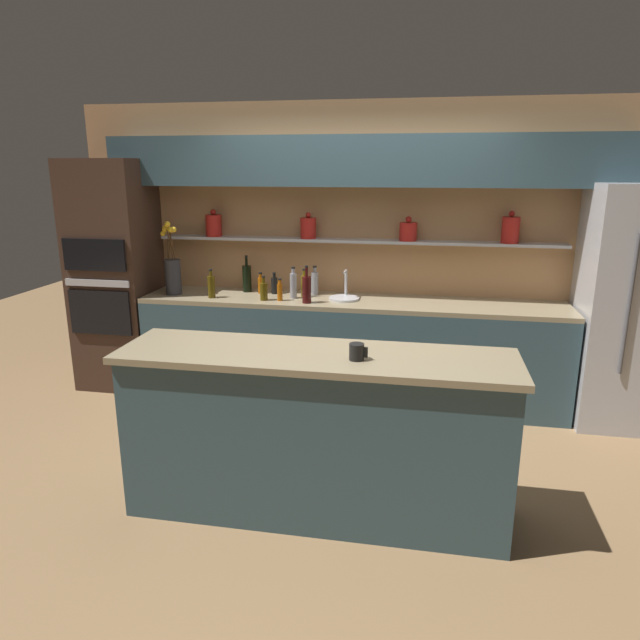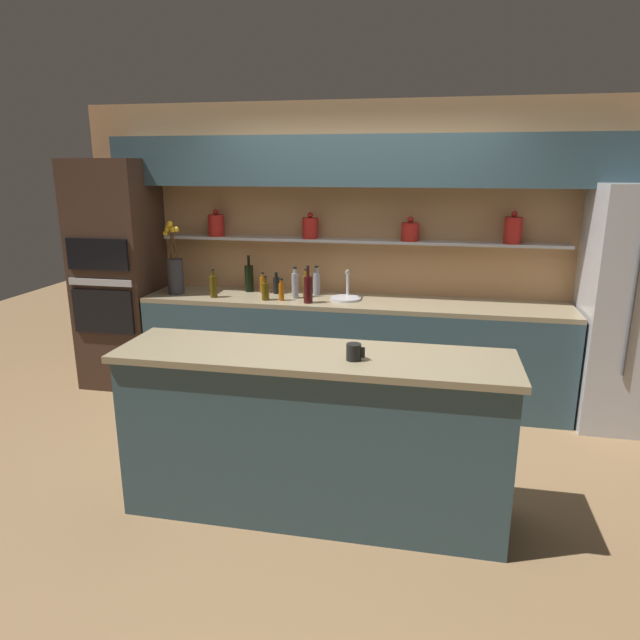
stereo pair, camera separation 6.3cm
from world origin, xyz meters
name	(u,v)px [view 2 (the right image)]	position (x,y,z in m)	size (l,w,h in m)	color
ground_plane	(330,466)	(0.00, 0.00, 0.00)	(12.00, 12.00, 0.00)	olive
back_wall_unit	(362,224)	(0.00, 1.53, 1.55)	(5.20, 0.44, 2.60)	tan
back_counter_unit	(351,350)	(-0.03, 1.24, 0.46)	(3.70, 0.62, 0.92)	#334C56
island_counter	(313,434)	(0.00, -0.54, 0.51)	(2.29, 0.61, 1.02)	#334C56
refrigerator	(634,309)	(2.22, 1.20, 0.96)	(0.77, 0.73, 1.93)	#B7B7BC
oven_tower	(119,275)	(-2.25, 1.24, 1.06)	(0.70, 0.64, 2.11)	#3D281E
flower_vase	(175,271)	(-1.65, 1.17, 1.13)	(0.17, 0.14, 0.66)	#2D2D33
sink_fixture	(346,296)	(-0.09, 1.25, 0.95)	(0.27, 0.27, 0.25)	#B7B7BC
bottle_sauce_0	(281,291)	(-0.63, 1.10, 1.01)	(0.05, 0.05, 0.20)	#9E4C0A
bottle_spirit_1	(295,285)	(-0.54, 1.21, 1.04)	(0.06, 0.06, 0.28)	gray
bottle_sauce_2	(263,284)	(-0.88, 1.35, 1.00)	(0.05, 0.05, 0.19)	#9E4C0A
bottle_sauce_3	(276,285)	(-0.75, 1.36, 1.00)	(0.06, 0.06, 0.20)	black
bottle_wine_4	(308,289)	(-0.39, 1.06, 1.04)	(0.08, 0.08, 0.32)	#380C0C
bottle_oil_5	(265,291)	(-0.77, 1.09, 1.00)	(0.07, 0.07, 0.21)	#47380A
bottle_oil_6	(213,286)	(-1.26, 1.10, 1.02)	(0.06, 0.06, 0.26)	#47380A
bottle_wine_7	(249,278)	(-1.02, 1.40, 1.05)	(0.08, 0.08, 0.34)	black
bottle_spirit_8	(317,283)	(-0.38, 1.39, 1.03)	(0.06, 0.06, 0.26)	gray
bottle_oil_9	(306,285)	(-0.46, 1.29, 1.02)	(0.05, 0.05, 0.25)	brown
coffee_mug	(354,352)	(0.25, -0.62, 1.07)	(0.10, 0.08, 0.09)	black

